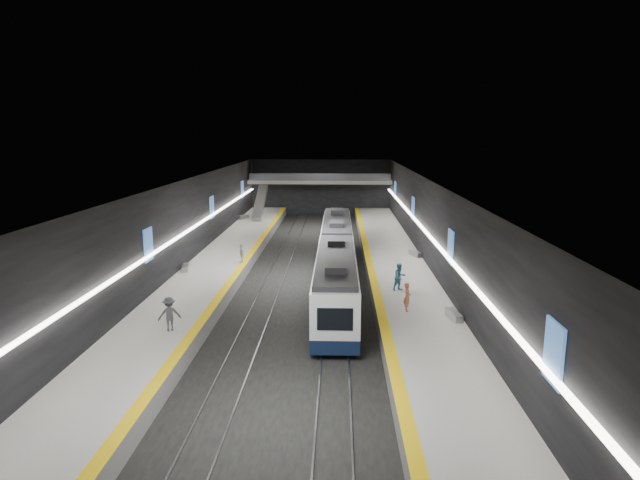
{
  "coord_description": "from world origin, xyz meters",
  "views": [
    {
      "loc": [
        2.65,
        -42.12,
        11.78
      ],
      "look_at": [
        0.98,
        5.36,
        2.2
      ],
      "focal_mm": 30.0,
      "sensor_mm": 36.0,
      "label": 1
    }
  ],
  "objects_px": {
    "bench_right_far": "(415,254)",
    "passenger_left_b": "(169,314)",
    "train": "(336,256)",
    "bench_left_far": "(243,217)",
    "passenger_right_a": "(407,297)",
    "passenger_left_a": "(242,253)",
    "escalator": "(260,203)",
    "passenger_right_b": "(400,277)",
    "bench_left_near": "(186,268)",
    "bench_right_near": "(454,315)"
  },
  "relations": [
    {
      "from": "escalator",
      "to": "passenger_right_a",
      "type": "distance_m",
      "value": 39.39
    },
    {
      "from": "train",
      "to": "passenger_left_a",
      "type": "bearing_deg",
      "value": 163.28
    },
    {
      "from": "bench_left_near",
      "to": "passenger_left_b",
      "type": "distance_m",
      "value": 13.45
    },
    {
      "from": "bench_left_far",
      "to": "passenger_right_a",
      "type": "relative_size",
      "value": 1.08
    },
    {
      "from": "passenger_left_b",
      "to": "escalator",
      "type": "bearing_deg",
      "value": -112.13
    },
    {
      "from": "passenger_left_a",
      "to": "passenger_left_b",
      "type": "height_order",
      "value": "passenger_left_b"
    },
    {
      "from": "passenger_right_a",
      "to": "passenger_right_b",
      "type": "relative_size",
      "value": 0.93
    },
    {
      "from": "bench_right_far",
      "to": "bench_right_near",
      "type": "bearing_deg",
      "value": -109.58
    },
    {
      "from": "passenger_right_b",
      "to": "bench_right_far",
      "type": "bearing_deg",
      "value": 46.21
    },
    {
      "from": "passenger_right_b",
      "to": "bench_left_far",
      "type": "bearing_deg",
      "value": 87.85
    },
    {
      "from": "bench_right_far",
      "to": "passenger_left_b",
      "type": "xyz_separation_m",
      "value": [
        -16.13,
        -18.78,
        0.74
      ]
    },
    {
      "from": "passenger_right_b",
      "to": "passenger_left_b",
      "type": "relative_size",
      "value": 1.01
    },
    {
      "from": "escalator",
      "to": "bench_right_near",
      "type": "distance_m",
      "value": 41.58
    },
    {
      "from": "passenger_right_a",
      "to": "passenger_left_a",
      "type": "relative_size",
      "value": 1.13
    },
    {
      "from": "bench_right_far",
      "to": "passenger_left_b",
      "type": "relative_size",
      "value": 0.92
    },
    {
      "from": "train",
      "to": "passenger_right_a",
      "type": "distance_m",
      "value": 10.63
    },
    {
      "from": "bench_left_far",
      "to": "passenger_right_a",
      "type": "xyz_separation_m",
      "value": [
        16.38,
        -35.35,
        0.66
      ]
    },
    {
      "from": "passenger_right_a",
      "to": "bench_right_near",
      "type": "bearing_deg",
      "value": -118.54
    },
    {
      "from": "bench_left_far",
      "to": "passenger_left_b",
      "type": "relative_size",
      "value": 1.02
    },
    {
      "from": "escalator",
      "to": "passenger_right_b",
      "type": "height_order",
      "value": "escalator"
    },
    {
      "from": "bench_left_near",
      "to": "passenger_left_a",
      "type": "height_order",
      "value": "passenger_left_a"
    },
    {
      "from": "bench_right_far",
      "to": "passenger_right_b",
      "type": "bearing_deg",
      "value": -123.32
    },
    {
      "from": "escalator",
      "to": "bench_right_far",
      "type": "height_order",
      "value": "escalator"
    },
    {
      "from": "train",
      "to": "bench_left_far",
      "type": "distance_m",
      "value": 28.35
    },
    {
      "from": "escalator",
      "to": "passenger_right_b",
      "type": "xyz_separation_m",
      "value": [
        14.4,
        -32.27,
        -0.94
      ]
    },
    {
      "from": "train",
      "to": "passenger_right_b",
      "type": "relative_size",
      "value": 15.58
    },
    {
      "from": "bench_right_far",
      "to": "passenger_right_a",
      "type": "xyz_separation_m",
      "value": [
        -2.62,
        -15.02,
        0.68
      ]
    },
    {
      "from": "bench_left_far",
      "to": "bench_right_far",
      "type": "relative_size",
      "value": 1.1
    },
    {
      "from": "passenger_right_b",
      "to": "passenger_left_a",
      "type": "bearing_deg",
      "value": 118.1
    },
    {
      "from": "train",
      "to": "bench_right_far",
      "type": "bearing_deg",
      "value": 37.32
    },
    {
      "from": "bench_right_near",
      "to": "bench_right_far",
      "type": "bearing_deg",
      "value": 80.63
    },
    {
      "from": "train",
      "to": "bench_left_near",
      "type": "relative_size",
      "value": 17.47
    },
    {
      "from": "bench_right_near",
      "to": "passenger_left_a",
      "type": "bearing_deg",
      "value": 128.98
    },
    {
      "from": "bench_left_near",
      "to": "passenger_right_b",
      "type": "height_order",
      "value": "passenger_right_b"
    },
    {
      "from": "bench_left_near",
      "to": "bench_left_far",
      "type": "xyz_separation_m",
      "value": [
        0.0,
        25.99,
        0.03
      ]
    },
    {
      "from": "bench_left_near",
      "to": "bench_right_far",
      "type": "xyz_separation_m",
      "value": [
        19.0,
        5.67,
        0.01
      ]
    },
    {
      "from": "escalator",
      "to": "bench_right_far",
      "type": "bearing_deg",
      "value": -51.84
    },
    {
      "from": "bench_left_far",
      "to": "passenger_right_b",
      "type": "height_order",
      "value": "passenger_right_b"
    },
    {
      "from": "passenger_left_a",
      "to": "passenger_left_b",
      "type": "distance_m",
      "value": 15.89
    },
    {
      "from": "passenger_right_a",
      "to": "passenger_left_b",
      "type": "height_order",
      "value": "passenger_left_b"
    },
    {
      "from": "train",
      "to": "bench_right_far",
      "type": "xyz_separation_m",
      "value": [
        7.0,
        5.34,
        -0.98
      ]
    },
    {
      "from": "bench_left_near",
      "to": "passenger_right_a",
      "type": "relative_size",
      "value": 0.96
    },
    {
      "from": "bench_right_far",
      "to": "passenger_right_b",
      "type": "distance_m",
      "value": 10.98
    },
    {
      "from": "train",
      "to": "bench_right_far",
      "type": "height_order",
      "value": "train"
    },
    {
      "from": "bench_right_far",
      "to": "passenger_left_a",
      "type": "height_order",
      "value": "passenger_left_a"
    },
    {
      "from": "bench_left_far",
      "to": "passenger_left_a",
      "type": "bearing_deg",
      "value": -56.11
    },
    {
      "from": "bench_left_near",
      "to": "bench_left_far",
      "type": "height_order",
      "value": "bench_left_far"
    },
    {
      "from": "bench_left_near",
      "to": "bench_right_near",
      "type": "bearing_deg",
      "value": -40.32
    },
    {
      "from": "train",
      "to": "passenger_right_a",
      "type": "height_order",
      "value": "train"
    },
    {
      "from": "train",
      "to": "passenger_right_b",
      "type": "distance_m",
      "value": 6.89
    }
  ]
}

